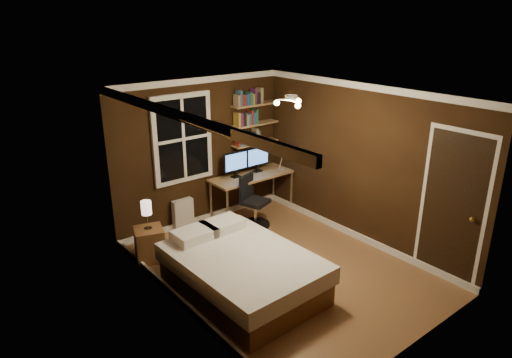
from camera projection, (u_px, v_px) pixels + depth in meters
floor at (282, 268)px, 6.56m from camera, size 4.20×4.20×0.00m
wall_back at (201, 152)px, 7.68m from camera, size 3.20×0.04×2.50m
wall_left at (179, 219)px, 5.20m from camera, size 0.04×4.20×2.50m
wall_right at (361, 164)px, 7.07m from camera, size 0.04×4.20×2.50m
ceiling at (286, 94)px, 5.71m from camera, size 3.20×4.20×0.02m
window at (182, 139)px, 7.34m from camera, size 1.06×0.06×1.46m
door at (452, 209)px, 6.00m from camera, size 0.03×0.82×2.05m
door_knob at (472, 219)px, 5.77m from camera, size 0.06×0.06×0.06m
ceiling_fixture at (291, 103)px, 5.67m from camera, size 0.44×0.44×0.18m
bookshelf_lower at (255, 143)px, 8.22m from camera, size 0.92×0.22×0.03m
books_row_lower at (255, 136)px, 8.18m from camera, size 0.48×0.16×0.23m
bookshelf_middle at (255, 124)px, 8.10m from camera, size 0.92×0.22×0.03m
books_row_middle at (255, 117)px, 8.06m from camera, size 0.48×0.16×0.23m
bookshelf_upper at (255, 104)px, 7.98m from camera, size 0.92×0.22×0.03m
books_row_upper at (255, 97)px, 7.94m from camera, size 0.54×0.16×0.23m
bed at (242, 271)px, 5.94m from camera, size 1.50×2.05×0.68m
nightstand at (150, 244)px, 6.71m from camera, size 0.51×0.51×0.50m
bedside_lamp at (147, 215)px, 6.55m from camera, size 0.15×0.15×0.44m
radiator at (183, 214)px, 7.67m from camera, size 0.36×0.12×0.53m
desk at (252, 178)px, 8.14m from camera, size 1.57×0.59×0.75m
monitor_left at (236, 165)px, 7.92m from camera, size 0.50×0.12×0.46m
monitor_right at (258, 159)px, 8.21m from camera, size 0.50×0.12×0.46m
desk_lamp at (284, 159)px, 8.27m from camera, size 0.14×0.32×0.44m
office_chair at (253, 208)px, 7.79m from camera, size 0.52×0.52×0.90m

